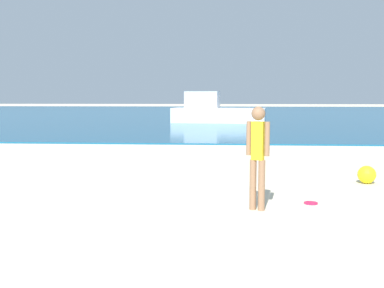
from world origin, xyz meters
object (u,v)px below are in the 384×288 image
object	(u,v)px
person_standing	(258,152)
beach_ball	(367,175)
boat_near	(215,112)
frisbee	(311,203)

from	to	relation	value
person_standing	beach_ball	distance (m)	3.55
boat_near	beach_ball	xyz separation A→B (m)	(3.61, -20.77, -0.59)
person_standing	boat_near	world-z (taller)	boat_near
boat_near	person_standing	bearing A→B (deg)	-79.46
person_standing	beach_ball	bearing A→B (deg)	66.65
person_standing	frisbee	bearing A→B (deg)	49.16
person_standing	beach_ball	size ratio (longest dim) A/B	4.43
person_standing	frisbee	xyz separation A→B (m)	(0.95, 0.49, -0.94)
frisbee	beach_ball	size ratio (longest dim) A/B	0.62
person_standing	frisbee	distance (m)	1.42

